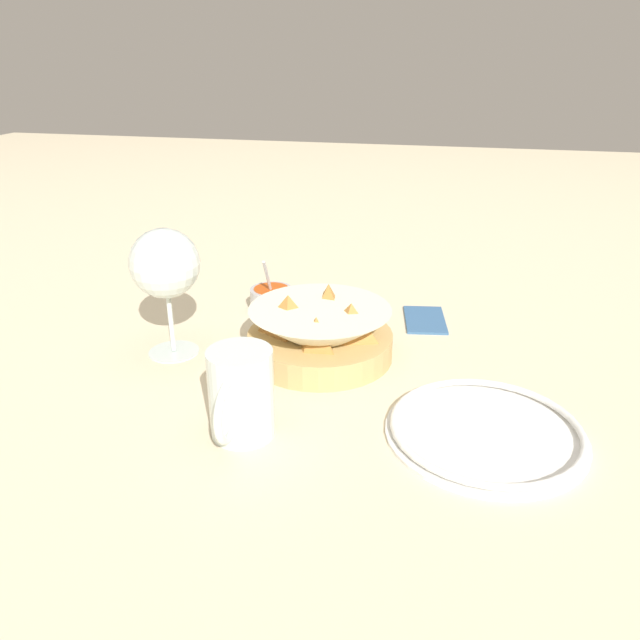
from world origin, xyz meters
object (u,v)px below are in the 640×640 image
(beer_mug, at_px, (241,397))
(wine_glass, at_px, (165,267))
(side_plate, at_px, (486,430))
(food_basket, at_px, (320,334))
(sauce_cup, at_px, (272,299))

(beer_mug, bearing_deg, wine_glass, -136.54)
(beer_mug, distance_m, side_plate, 0.27)
(food_basket, distance_m, beer_mug, 0.21)
(side_plate, bearing_deg, sauce_cup, -130.84)
(wine_glass, bearing_deg, sauce_cup, 151.46)
(wine_glass, distance_m, side_plate, 0.46)
(food_basket, distance_m, sauce_cup, 0.18)
(food_basket, relative_size, wine_glass, 1.12)
(food_basket, xyz_separation_m, sauce_cup, (-0.14, -0.11, -0.01))
(side_plate, bearing_deg, wine_glass, -105.27)
(sauce_cup, distance_m, wine_glass, 0.22)
(food_basket, height_order, wine_glass, wine_glass)
(wine_glass, relative_size, beer_mug, 1.61)
(food_basket, height_order, sauce_cup, sauce_cup)
(wine_glass, distance_m, beer_mug, 0.25)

